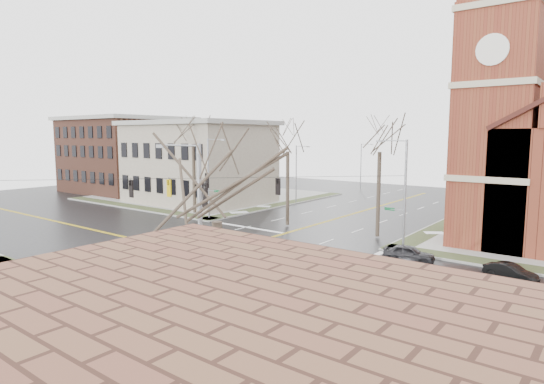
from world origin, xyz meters
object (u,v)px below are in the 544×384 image
Objects in this scene: tree_nw_far at (193,139)px; tree_se at (217,210)px; tree_nw_near at (288,147)px; cargo_van at (186,273)px; signal_pole_nw at (209,176)px; streetlight_north_b at (362,164)px; tree_ne at (380,146)px; parked_car_b at (510,272)px; signal_pole_se at (198,242)px; signal_pole_ne at (403,191)px; streetlight_north_a at (297,171)px; parked_car_a at (409,254)px.

tree_nw_far is 39.84m from tree_se.
cargo_van is at bearing -71.46° from tree_nw_near.
streetlight_north_b is (0.67, 36.50, -0.48)m from signal_pole_nw.
tree_ne is (23.31, 1.36, -0.51)m from tree_nw_far.
parked_car_b is 36.94m from tree_nw_far.
tree_nw_far is at bearing 137.62° from signal_pole_se.
streetlight_north_b is 0.69× the size of tree_nw_near.
cargo_van is 0.54× the size of tree_se.
cargo_van is at bearing 144.17° from tree_se.
tree_nw_far is 1.08× the size of tree_nw_near.
tree_nw_near is at bearing 171.12° from signal_pole_ne.
tree_ne is at bearing 97.52° from signal_pole_se.
streetlight_north_a is 16.49m from tree_nw_far.
tree_se reaches higher than cargo_van.
signal_pole_nw is 1.12× the size of streetlight_north_a.
streetlight_north_a is 17.30m from tree_nw_near.
signal_pole_se is at bearing -45.45° from signal_pole_nw.
cargo_van is at bearing 142.53° from signal_pole_se.
tree_se reaches higher than parked_car_a.
signal_pole_nw is at bearing 71.76° from parked_car_a.
streetlight_north_a is at bearing 72.62° from tree_nw_far.
signal_pole_se is 63.43m from streetlight_north_b.
parked_car_a is 0.32× the size of tree_ne.
signal_pole_ne is 19.53m from cargo_van.
tree_ne reaches higher than parked_car_a.
tree_nw_near is (-15.22, 5.49, 7.71)m from parked_car_a.
parked_car_a is 0.33× the size of tree_nw_near.
cargo_van is at bearing 151.79° from parked_car_b.
streetlight_north_b is 0.84× the size of tree_se.
signal_pole_nw reaches higher than cargo_van.
parked_car_a is at bearing -7.92° from signal_pole_nw.
tree_nw_near is at bearing 121.19° from tree_se.
tree_ne is (3.12, 20.73, 7.39)m from cargo_van.
tree_nw_far is at bearing -107.38° from streetlight_north_a.
parked_car_b is 15.95m from tree_ne.
parked_car_a is (1.97, 19.58, -4.31)m from signal_pole_se.
signal_pole_se is 21.82m from parked_car_b.
tree_se is at bearing -58.82° from streetlight_north_a.
parked_car_a is 0.30× the size of tree_nw_far.
streetlight_north_a is at bearing 121.16° from tree_nw_near.
parked_car_a is (1.97, -3.42, -4.31)m from signal_pole_ne.
tree_nw_far reaches higher than signal_pole_se.
cargo_van is 0.41× the size of tree_nw_far.
tree_nw_far is (-26.71, 24.37, 4.08)m from signal_pole_se.
tree_nw_far is (-28.68, 4.79, 8.38)m from parked_car_a.
tree_nw_far is at bearing -97.68° from streetlight_north_b.
signal_pole_nw is at bearing 180.00° from signal_pole_ne.
tree_nw_far is at bearing 100.78° from parked_car_b.
streetlight_north_b is at bearing 121.05° from signal_pole_ne.
tree_ne is at bearing 3.82° from tree_nw_near.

